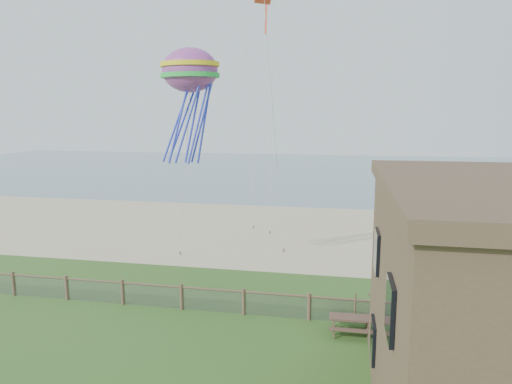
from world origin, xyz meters
TOP-DOWN VIEW (x-y plane):
  - sand_beach at (0.00, 22.00)m, footprint 72.00×20.00m
  - ocean at (0.00, 66.00)m, footprint 160.00×68.00m
  - chainlink_fence at (0.00, 6.00)m, footprint 36.20×0.20m
  - picnic_table at (4.82, 5.00)m, footprint 1.83×1.41m
  - octopus_kite at (-4.17, 11.27)m, footprint 3.46×2.52m
  - kite_red at (-0.19, 12.23)m, footprint 1.95×2.04m

SIDE VIEW (x-z plane):
  - ocean at x=0.00m, z-range -0.01..0.01m
  - sand_beach at x=0.00m, z-range -0.01..0.01m
  - picnic_table at x=4.82m, z-range 0.00..0.76m
  - chainlink_fence at x=0.00m, z-range -0.07..1.18m
  - octopus_kite at x=-4.17m, z-range 6.34..13.23m
  - kite_red at x=-0.19m, z-range 13.80..16.28m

